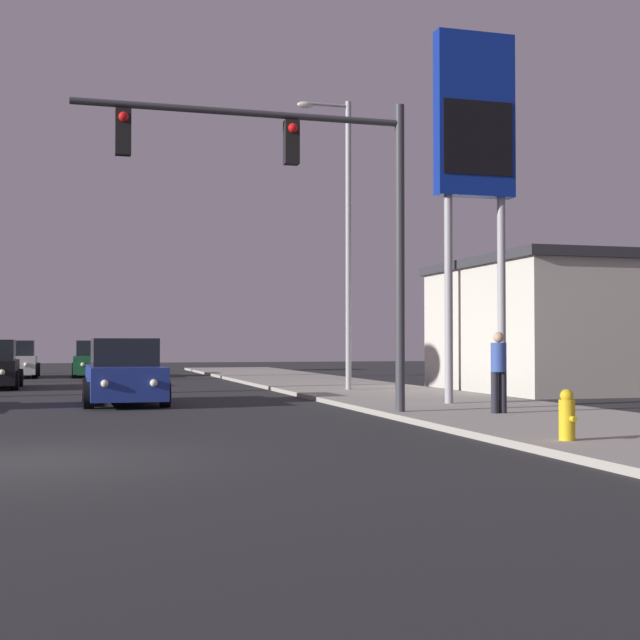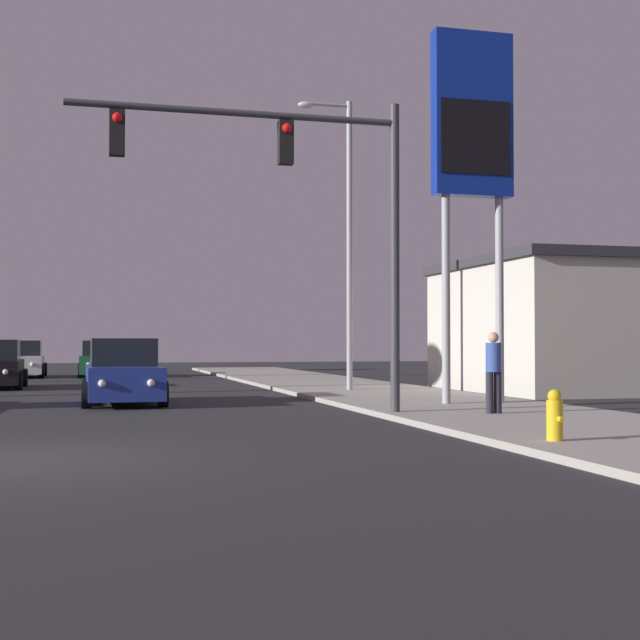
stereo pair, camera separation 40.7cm
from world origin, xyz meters
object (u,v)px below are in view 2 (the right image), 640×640
Objects in this scene: car_green at (101,360)px; gas_station_sign at (472,135)px; pedestrian_on_sidewalk at (494,369)px; traffic_light_mast at (306,191)px; fire_hydrant at (555,416)px; car_white at (22,361)px; street_lamp at (345,229)px; car_blue at (123,374)px.

gas_station_sign is at bearing 112.35° from car_green.
car_green is 2.60× the size of pedestrian_on_sidewalk.
fire_hydrant is at bearing -68.19° from traffic_light_mast.
street_lamp is (10.65, -16.40, 4.36)m from car_white.
car_green is 25.23m from traffic_light_mast.
fire_hydrant is (-1.05, -14.65, -4.63)m from street_lamp.
car_green is (3.49, -0.56, 0.00)m from car_white.
car_blue is 0.48× the size of gas_station_sign.
gas_station_sign is at bearing 73.79° from fire_hydrant.
pedestrian_on_sidewalk reaches higher than car_blue.
car_white is 26.62m from gas_station_sign.
traffic_light_mast is 5.47m from gas_station_sign.
pedestrian_on_sidewalk reaches higher than fire_hydrant.
car_blue is 19.02m from car_green.
gas_station_sign is 6.43m from pedestrian_on_sidewalk.
street_lamp is 1.00× the size of gas_station_sign.
fire_hydrant is at bearing 106.04° from car_white.
car_white is 0.63× the size of traffic_light_mast.
pedestrian_on_sidewalk is at bearing 108.17° from car_green.
traffic_light_mast is at bearing 111.81° from fire_hydrant.
car_blue is 10.61m from gas_station_sign.
car_blue is 2.59× the size of pedestrian_on_sidewalk.
gas_station_sign reaches higher than pedestrian_on_sidewalk.
car_white is 5.69× the size of fire_hydrant.
street_lamp reaches higher than car_white.
street_lamp is at bearing 116.14° from car_green.
traffic_light_mast reaches higher than car_green.
car_blue is 0.48× the size of street_lamp.
fire_hydrant is at bearing -105.71° from pedestrian_on_sidewalk.
car_blue is 0.63× the size of traffic_light_mast.
fire_hydrant is (2.35, -5.86, -4.21)m from traffic_light_mast.
car_blue and car_green have the same top height.
street_lamp reaches higher than pedestrian_on_sidewalk.
street_lamp is 11.84× the size of fire_hydrant.
pedestrian_on_sidewalk is (1.39, 4.93, 0.55)m from fire_hydrant.
gas_station_sign is at bearing 24.41° from traffic_light_mast.
car_white and car_green have the same top height.
car_green is at bearing 101.33° from fire_hydrant.
pedestrian_on_sidewalk is at bearing -107.01° from gas_station_sign.
traffic_light_mast is 9.01× the size of fire_hydrant.
street_lamp is (6.85, 3.17, 4.36)m from car_blue.
fire_hydrant is (-2.32, -7.98, -6.13)m from gas_station_sign.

